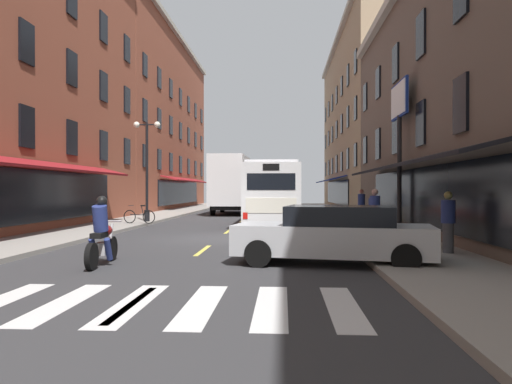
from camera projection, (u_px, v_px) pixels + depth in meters
ground_plane at (219, 240)px, 17.35m from camera, size 34.80×80.00×0.10m
lane_centre_dashes at (218, 239)px, 17.10m from camera, size 0.14×73.90×0.01m
crosswalk_near at (132, 304)px, 7.36m from camera, size 7.10×2.80×0.01m
sidewalk_left at (64, 235)px, 17.69m from camera, size 3.00×80.00×0.14m
sidewalk_right at (380, 237)px, 17.00m from camera, size 3.00×80.00×0.14m
billboard_sign at (399, 121)px, 18.75m from camera, size 0.40×2.37×5.99m
transit_bus at (273, 193)px, 25.32m from camera, size 2.70×11.13×3.13m
box_truck at (231, 185)px, 34.30m from camera, size 2.60×7.56×4.22m
sedan_near at (240, 201)px, 43.40m from camera, size 1.95×4.58×1.47m
sedan_mid at (334, 234)px, 11.30m from camera, size 4.92×2.61×1.41m
motorcycle_rider at (102, 236)px, 11.09m from camera, size 0.62×2.07×1.66m
bicycle_near at (139, 216)px, 22.99m from camera, size 1.69×0.52×0.91m
pedestrian_near at (374, 209)px, 20.02m from camera, size 0.47×0.52×1.63m
pedestrian_mid at (375, 212)px, 16.37m from camera, size 0.36×0.36×1.70m
pedestrian_far at (361, 205)px, 23.66m from camera, size 0.36×0.36×1.69m
pedestrian_rear at (448, 221)px, 12.30m from camera, size 0.36×0.36×1.62m
street_lamp_twin at (147, 166)px, 24.52m from camera, size 1.42×0.32×5.24m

